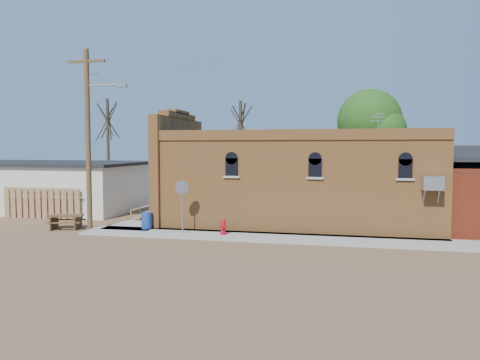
% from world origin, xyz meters
% --- Properties ---
extents(ground, '(120.00, 120.00, 0.00)m').
position_xyz_m(ground, '(0.00, 0.00, 0.00)').
color(ground, brown).
rests_on(ground, ground).
extents(sidewalk_south, '(19.00, 2.20, 0.08)m').
position_xyz_m(sidewalk_south, '(1.50, 0.90, 0.04)').
color(sidewalk_south, '#9E9991').
rests_on(sidewalk_south, ground).
extents(sidewalk_west, '(2.60, 10.00, 0.08)m').
position_xyz_m(sidewalk_west, '(-6.30, 6.00, 0.04)').
color(sidewalk_west, '#9E9991').
rests_on(sidewalk_west, ground).
extents(brick_bar, '(16.40, 7.97, 6.30)m').
position_xyz_m(brick_bar, '(1.64, 5.49, 2.34)').
color(brick_bar, '#C4793B').
rests_on(brick_bar, ground).
extents(storage_building, '(20.40, 8.40, 3.17)m').
position_xyz_m(storage_building, '(-19.00, 8.00, 1.60)').
color(storage_building, beige).
rests_on(storage_building, ground).
extents(wood_fence, '(5.20, 0.10, 1.80)m').
position_xyz_m(wood_fence, '(-12.80, 3.80, 0.90)').
color(wood_fence, '#985F44').
rests_on(wood_fence, ground).
extents(utility_pole, '(3.12, 0.26, 9.00)m').
position_xyz_m(utility_pole, '(-8.14, 1.20, 4.77)').
color(utility_pole, '#533721').
rests_on(utility_pole, ground).
extents(tree_bare_near, '(2.80, 2.80, 7.65)m').
position_xyz_m(tree_bare_near, '(-3.00, 13.00, 5.96)').
color(tree_bare_near, '#4C3B2B').
rests_on(tree_bare_near, ground).
extents(tree_bare_far, '(2.80, 2.80, 8.16)m').
position_xyz_m(tree_bare_far, '(-14.00, 14.00, 6.36)').
color(tree_bare_far, '#4C3B2B').
rests_on(tree_bare_far, ground).
extents(tree_leafy, '(4.40, 4.40, 8.15)m').
position_xyz_m(tree_leafy, '(6.00, 13.50, 5.93)').
color(tree_leafy, '#4C3B2B').
rests_on(tree_leafy, ground).
extents(fire_hydrant, '(0.43, 0.43, 0.74)m').
position_xyz_m(fire_hydrant, '(-1.15, 0.93, 0.44)').
color(fire_hydrant, red).
rests_on(fire_hydrant, sidewalk_south).
extents(stop_sign, '(0.64, 0.36, 2.53)m').
position_xyz_m(stop_sign, '(-3.15, 0.88, 2.02)').
color(stop_sign, '#96969C').
rests_on(stop_sign, sidewalk_south).
extents(trash_barrel, '(0.53, 0.53, 0.80)m').
position_xyz_m(trash_barrel, '(-5.30, 1.62, 0.48)').
color(trash_barrel, navy).
rests_on(trash_barrel, sidewalk_west).
extents(picnic_table, '(1.96, 1.68, 0.70)m').
position_xyz_m(picnic_table, '(-9.50, 1.13, 0.46)').
color(picnic_table, brown).
rests_on(picnic_table, ground).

